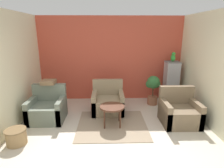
% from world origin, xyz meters
% --- Properties ---
extents(ground_plane, '(20.00, 20.00, 0.00)m').
position_xyz_m(ground_plane, '(0.00, 0.00, 0.00)').
color(ground_plane, beige).
rests_on(ground_plane, ground).
extents(wall_back_accent, '(4.66, 0.06, 2.66)m').
position_xyz_m(wall_back_accent, '(0.00, 3.05, 1.33)').
color(wall_back_accent, '#C64C38').
rests_on(wall_back_accent, ground_plane).
extents(wall_left, '(0.06, 3.02, 2.66)m').
position_xyz_m(wall_left, '(-2.30, 1.51, 1.33)').
color(wall_left, beige).
rests_on(wall_left, ground_plane).
extents(wall_right, '(0.06, 3.02, 2.66)m').
position_xyz_m(wall_right, '(2.30, 1.51, 1.33)').
color(wall_right, beige).
rests_on(wall_right, ground_plane).
extents(area_rug, '(1.66, 1.56, 0.01)m').
position_xyz_m(area_rug, '(-0.01, 1.14, 0.01)').
color(area_rug, gray).
rests_on(area_rug, ground_plane).
extents(coffee_table, '(0.59, 0.59, 0.50)m').
position_xyz_m(coffee_table, '(-0.01, 1.14, 0.44)').
color(coffee_table, '#512D1E').
rests_on(coffee_table, ground_plane).
extents(armchair_left, '(0.86, 0.80, 0.87)m').
position_xyz_m(armchair_left, '(-1.65, 1.49, 0.28)').
color(armchair_left, slate).
rests_on(armchair_left, ground_plane).
extents(armchair_right, '(0.86, 0.80, 0.87)m').
position_xyz_m(armchair_right, '(1.64, 1.20, 0.28)').
color(armchair_right, '#7A664C').
rests_on(armchair_right, ground_plane).
extents(armchair_middle, '(0.86, 0.80, 0.87)m').
position_xyz_m(armchair_middle, '(-0.10, 1.93, 0.28)').
color(armchair_middle, '#8E7A5B').
rests_on(armchair_middle, ground_plane).
extents(birdcage, '(0.53, 0.53, 1.31)m').
position_xyz_m(birdcage, '(1.89, 2.64, 0.63)').
color(birdcage, slate).
rests_on(birdcage, ground_plane).
extents(parrot, '(0.13, 0.24, 0.29)m').
position_xyz_m(parrot, '(1.89, 2.64, 1.44)').
color(parrot, green).
rests_on(parrot, birdcage).
extents(potted_plant, '(0.43, 0.39, 0.91)m').
position_xyz_m(potted_plant, '(1.28, 2.46, 0.57)').
color(potted_plant, brown).
rests_on(potted_plant, ground_plane).
extents(wicker_basket, '(0.41, 0.41, 0.32)m').
position_xyz_m(wicker_basket, '(-1.96, 0.41, 0.17)').
color(wicker_basket, '#A37F51').
rests_on(wicker_basket, ground_plane).
extents(throw_pillow, '(0.34, 0.34, 0.10)m').
position_xyz_m(throw_pillow, '(-1.65, 1.78, 0.92)').
color(throw_pillow, '#846647').
rests_on(throw_pillow, armchair_left).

